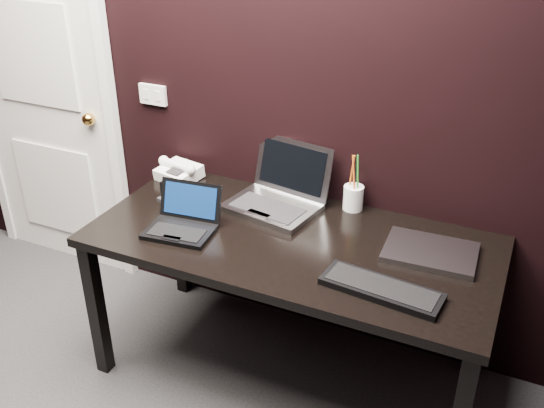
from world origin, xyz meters
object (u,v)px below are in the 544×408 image
at_px(mobile_phone, 165,194).
at_px(closed_laptop, 430,252).
at_px(door, 41,91).
at_px(pen_cup, 353,197).
at_px(netbook, 183,222).
at_px(desk, 291,253).
at_px(ext_keyboard, 381,289).
at_px(desk_phone, 179,171).
at_px(silver_laptop, 277,196).

bearing_deg(mobile_phone, closed_laptop, 2.71).
height_order(door, pen_cup, door).
bearing_deg(netbook, desk, 16.78).
xyz_separation_m(netbook, ext_keyboard, (0.89, -0.07, -0.02)).
xyz_separation_m(netbook, mobile_phone, (-0.22, 0.19, -0.00)).
relative_size(ext_keyboard, closed_laptop, 1.22).
relative_size(desk, closed_laptop, 4.58).
distance_m(desk, desk_phone, 0.79).
relative_size(desk_phone, pen_cup, 0.90).
height_order(ext_keyboard, mobile_phone, mobile_phone).
xyz_separation_m(netbook, pen_cup, (0.60, 0.48, 0.03)).
bearing_deg(mobile_phone, pen_cup, 19.84).
bearing_deg(door, ext_keyboard, -15.56).
bearing_deg(mobile_phone, ext_keyboard, -13.41).
bearing_deg(desk_phone, ext_keyboard, -22.55).
bearing_deg(closed_laptop, desk_phone, 172.61).
relative_size(netbook, mobile_phone, 3.27).
bearing_deg(door, closed_laptop, -6.77).
bearing_deg(closed_laptop, silver_laptop, 170.91).
bearing_deg(closed_laptop, door, 173.23).
height_order(desk, silver_laptop, silver_laptop).
xyz_separation_m(silver_laptop, desk_phone, (-0.56, 0.05, -0.01)).
height_order(desk, netbook, netbook).
height_order(netbook, ext_keyboard, netbook).
xyz_separation_m(ext_keyboard, desk_phone, (-1.18, 0.49, 0.03)).
distance_m(closed_laptop, desk_phone, 1.30).
xyz_separation_m(desk_phone, mobile_phone, (0.07, -0.22, -0.01)).
distance_m(netbook, pen_cup, 0.77).
relative_size(door, closed_laptop, 5.77).
bearing_deg(closed_laptop, pen_cup, 149.50).
distance_m(netbook, desk_phone, 0.50).
height_order(ext_keyboard, pen_cup, pen_cup).
bearing_deg(desk, ext_keyboard, -25.04).
height_order(desk_phone, pen_cup, pen_cup).
xyz_separation_m(closed_laptop, pen_cup, (-0.40, 0.24, 0.05)).
height_order(silver_laptop, ext_keyboard, silver_laptop).
relative_size(silver_laptop, closed_laptop, 1.20).
xyz_separation_m(closed_laptop, mobile_phone, (-1.22, -0.06, 0.02)).
bearing_deg(door, desk, -12.82).
distance_m(netbook, ext_keyboard, 0.89).
xyz_separation_m(netbook, silver_laptop, (0.28, 0.36, 0.01)).
distance_m(ext_keyboard, mobile_phone, 1.14).
relative_size(silver_laptop, desk_phone, 1.87).
xyz_separation_m(closed_laptop, desk_phone, (-1.28, 0.17, 0.03)).
xyz_separation_m(door, closed_laptop, (2.20, -0.26, -0.29)).
bearing_deg(mobile_phone, door, 162.08).
height_order(door, closed_laptop, door).
height_order(netbook, closed_laptop, netbook).
xyz_separation_m(desk, mobile_phone, (-0.66, 0.06, 0.11)).
bearing_deg(closed_laptop, netbook, -166.08).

